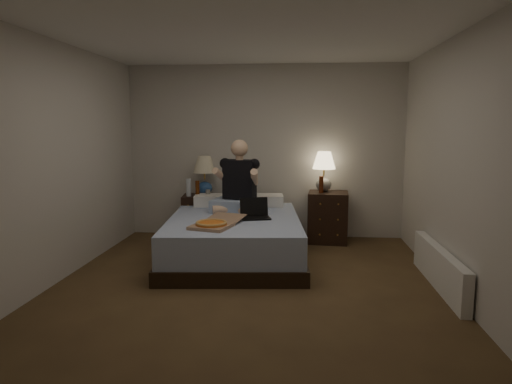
# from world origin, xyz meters

# --- Properties ---
(floor) EXTENTS (4.00, 4.50, 0.00)m
(floor) POSITION_xyz_m (0.00, 0.00, 0.00)
(floor) COLOR brown
(floor) RESTS_ON ground
(ceiling) EXTENTS (4.00, 4.50, 0.00)m
(ceiling) POSITION_xyz_m (0.00, 0.00, 2.50)
(ceiling) COLOR white
(ceiling) RESTS_ON ground
(wall_back) EXTENTS (4.00, 0.00, 2.50)m
(wall_back) POSITION_xyz_m (0.00, 2.25, 1.25)
(wall_back) COLOR beige
(wall_back) RESTS_ON ground
(wall_front) EXTENTS (4.00, 0.00, 2.50)m
(wall_front) POSITION_xyz_m (0.00, -2.25, 1.25)
(wall_front) COLOR beige
(wall_front) RESTS_ON ground
(wall_left) EXTENTS (0.00, 4.50, 2.50)m
(wall_left) POSITION_xyz_m (-2.00, 0.00, 1.25)
(wall_left) COLOR beige
(wall_left) RESTS_ON ground
(wall_right) EXTENTS (0.00, 4.50, 2.50)m
(wall_right) POSITION_xyz_m (2.00, 0.00, 1.25)
(wall_right) COLOR beige
(wall_right) RESTS_ON ground
(bed) EXTENTS (1.75, 2.22, 0.52)m
(bed) POSITION_xyz_m (-0.28, 1.01, 0.26)
(bed) COLOR #5675AD
(bed) RESTS_ON floor
(nightstand_left) EXTENTS (0.53, 0.49, 0.63)m
(nightstand_left) POSITION_xyz_m (-0.91, 1.97, 0.32)
(nightstand_left) COLOR black
(nightstand_left) RESTS_ON floor
(nightstand_right) EXTENTS (0.58, 0.53, 0.71)m
(nightstand_right) POSITION_xyz_m (0.92, 1.95, 0.35)
(nightstand_right) COLOR black
(nightstand_right) RESTS_ON floor
(lamp_left) EXTENTS (0.38, 0.38, 0.56)m
(lamp_left) POSITION_xyz_m (-0.86, 2.05, 0.91)
(lamp_left) COLOR #254B88
(lamp_left) RESTS_ON nightstand_left
(lamp_right) EXTENTS (0.36, 0.36, 0.56)m
(lamp_right) POSITION_xyz_m (0.85, 2.04, 0.99)
(lamp_right) COLOR gray
(lamp_right) RESTS_ON nightstand_right
(water_bottle) EXTENTS (0.07, 0.07, 0.25)m
(water_bottle) POSITION_xyz_m (-1.05, 1.87, 0.76)
(water_bottle) COLOR silver
(water_bottle) RESTS_ON nightstand_left
(soda_can) EXTENTS (0.07, 0.07, 0.10)m
(soda_can) POSITION_xyz_m (-0.77, 1.87, 0.68)
(soda_can) COLOR #ACADA8
(soda_can) RESTS_ON nightstand_left
(beer_bottle_left) EXTENTS (0.06, 0.06, 0.23)m
(beer_bottle_left) POSITION_xyz_m (-0.92, 1.84, 0.75)
(beer_bottle_left) COLOR #52250B
(beer_bottle_left) RESTS_ON nightstand_left
(beer_bottle_right) EXTENTS (0.06, 0.06, 0.23)m
(beer_bottle_right) POSITION_xyz_m (0.81, 1.89, 0.82)
(beer_bottle_right) COLOR #59230C
(beer_bottle_right) RESTS_ON nightstand_right
(person) EXTENTS (0.75, 0.64, 0.93)m
(person) POSITION_xyz_m (-0.27, 1.36, 0.99)
(person) COLOR black
(person) RESTS_ON bed
(laptop) EXTENTS (0.40, 0.36, 0.24)m
(laptop) POSITION_xyz_m (-0.01, 0.93, 0.64)
(laptop) COLOR black
(laptop) RESTS_ON bed
(pizza_box) EXTENTS (0.59, 0.84, 0.08)m
(pizza_box) POSITION_xyz_m (-0.44, 0.40, 0.56)
(pizza_box) COLOR #A47F62
(pizza_box) RESTS_ON bed
(radiator) EXTENTS (0.10, 1.60, 0.40)m
(radiator) POSITION_xyz_m (1.93, 0.20, 0.20)
(radiator) COLOR white
(radiator) RESTS_ON floor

